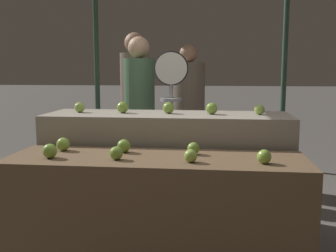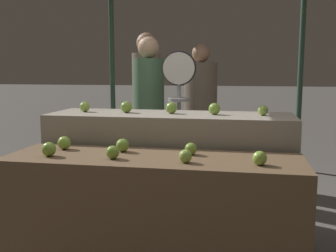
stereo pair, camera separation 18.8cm
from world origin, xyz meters
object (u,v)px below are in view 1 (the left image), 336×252
at_px(produce_scale, 171,94).
at_px(person_vendor_at_scale, 139,105).
at_px(person_customer_left, 135,97).
at_px(person_customer_right, 188,103).

relative_size(produce_scale, person_vendor_at_scale, 0.90).
xyz_separation_m(person_vendor_at_scale, person_customer_left, (-0.14, 0.51, 0.05)).
distance_m(person_vendor_at_scale, person_customer_left, 0.53).
distance_m(produce_scale, person_customer_right, 1.07).
bearing_deg(person_vendor_at_scale, produce_scale, 124.42).
bearing_deg(person_vendor_at_scale, person_customer_left, -89.33).
distance_m(person_customer_left, person_customer_right, 0.65).
xyz_separation_m(produce_scale, person_vendor_at_scale, (-0.36, 0.30, -0.13)).
relative_size(person_vendor_at_scale, person_customer_left, 0.95).
xyz_separation_m(produce_scale, person_customer_right, (0.09, 1.05, -0.18)).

